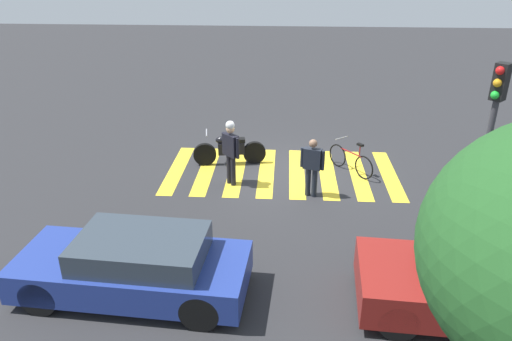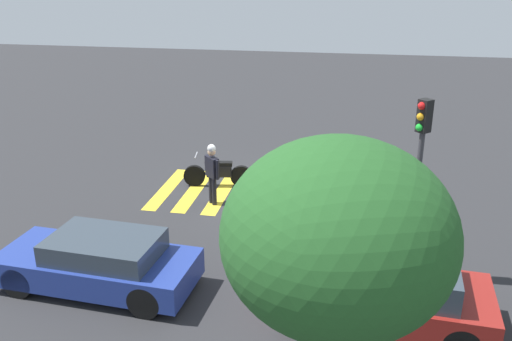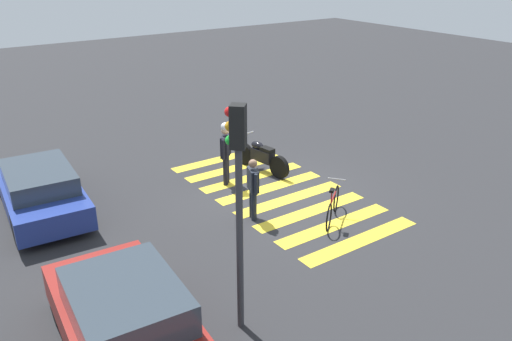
{
  "view_description": "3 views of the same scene",
  "coord_description": "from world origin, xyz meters",
  "px_view_note": "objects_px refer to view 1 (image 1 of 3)",
  "views": [
    {
      "loc": [
        -0.05,
        13.1,
        6.04
      ],
      "look_at": [
        0.66,
        1.63,
        0.78
      ],
      "focal_mm": 34.02,
      "sensor_mm": 36.0,
      "label": 1
    },
    {
      "loc": [
        -2.59,
        15.41,
        6.73
      ],
      "look_at": [
        0.09,
        0.87,
        1.15
      ],
      "focal_mm": 38.29,
      "sensor_mm": 36.0,
      "label": 2
    },
    {
      "loc": [
        -10.39,
        8.04,
        6.27
      ],
      "look_at": [
        0.17,
        0.69,
        0.8
      ],
      "focal_mm": 36.23,
      "sensor_mm": 36.0,
      "label": 3
    }
  ],
  "objects_px": {
    "officer_on_foot": "(231,148)",
    "car_blue_hatchback": "(135,266)",
    "leaning_bicycle": "(351,160)",
    "car_maroon_wagon": "(476,281)",
    "police_motorcycle": "(230,150)",
    "traffic_light_pole": "(489,133)",
    "officer_by_motorcycle": "(312,165)"
  },
  "relations": [
    {
      "from": "officer_on_foot",
      "to": "car_blue_hatchback",
      "type": "bearing_deg",
      "value": 75.14
    },
    {
      "from": "car_blue_hatchback",
      "to": "traffic_light_pole",
      "type": "xyz_separation_m",
      "value": [
        -6.72,
        -1.76,
        2.17
      ]
    },
    {
      "from": "officer_on_foot",
      "to": "car_blue_hatchback",
      "type": "distance_m",
      "value": 5.04
    },
    {
      "from": "officer_on_foot",
      "to": "traffic_light_pole",
      "type": "xyz_separation_m",
      "value": [
        -5.43,
        3.09,
        1.69
      ]
    },
    {
      "from": "officer_by_motorcycle",
      "to": "car_maroon_wagon",
      "type": "xyz_separation_m",
      "value": [
        -2.72,
        4.43,
        -0.23
      ]
    },
    {
      "from": "officer_on_foot",
      "to": "leaning_bicycle",
      "type": "bearing_deg",
      "value": -163.55
    },
    {
      "from": "officer_by_motorcycle",
      "to": "car_blue_hatchback",
      "type": "height_order",
      "value": "officer_by_motorcycle"
    },
    {
      "from": "leaning_bicycle",
      "to": "officer_by_motorcycle",
      "type": "height_order",
      "value": "officer_by_motorcycle"
    },
    {
      "from": "leaning_bicycle",
      "to": "officer_on_foot",
      "type": "bearing_deg",
      "value": 16.45
    },
    {
      "from": "car_blue_hatchback",
      "to": "car_maroon_wagon",
      "type": "bearing_deg",
      "value": 178.59
    },
    {
      "from": "leaning_bicycle",
      "to": "car_maroon_wagon",
      "type": "bearing_deg",
      "value": 103.99
    },
    {
      "from": "leaning_bicycle",
      "to": "traffic_light_pole",
      "type": "bearing_deg",
      "value": 116.16
    },
    {
      "from": "police_motorcycle",
      "to": "traffic_light_pole",
      "type": "height_order",
      "value": "traffic_light_pole"
    },
    {
      "from": "leaning_bicycle",
      "to": "officer_by_motorcycle",
      "type": "bearing_deg",
      "value": 52.34
    },
    {
      "from": "leaning_bicycle",
      "to": "officer_on_foot",
      "type": "distance_m",
      "value": 3.64
    },
    {
      "from": "officer_by_motorcycle",
      "to": "traffic_light_pole",
      "type": "height_order",
      "value": "traffic_light_pole"
    },
    {
      "from": "police_motorcycle",
      "to": "officer_by_motorcycle",
      "type": "distance_m",
      "value": 3.13
    },
    {
      "from": "officer_on_foot",
      "to": "car_maroon_wagon",
      "type": "relative_size",
      "value": 0.45
    },
    {
      "from": "officer_by_motorcycle",
      "to": "car_blue_hatchback",
      "type": "bearing_deg",
      "value": 50.79
    },
    {
      "from": "police_motorcycle",
      "to": "officer_by_motorcycle",
      "type": "relative_size",
      "value": 1.37
    },
    {
      "from": "officer_on_foot",
      "to": "officer_by_motorcycle",
      "type": "distance_m",
      "value": 2.28
    },
    {
      "from": "leaning_bicycle",
      "to": "traffic_light_pole",
      "type": "distance_m",
      "value": 5.16
    },
    {
      "from": "police_motorcycle",
      "to": "car_blue_hatchback",
      "type": "xyz_separation_m",
      "value": [
        1.09,
        6.24,
        0.15
      ]
    },
    {
      "from": "car_blue_hatchback",
      "to": "traffic_light_pole",
      "type": "bearing_deg",
      "value": -165.32
    },
    {
      "from": "traffic_light_pole",
      "to": "leaning_bicycle",
      "type": "bearing_deg",
      "value": -63.84
    },
    {
      "from": "police_motorcycle",
      "to": "officer_on_foot",
      "type": "distance_m",
      "value": 1.54
    },
    {
      "from": "leaning_bicycle",
      "to": "car_maroon_wagon",
      "type": "height_order",
      "value": "car_maroon_wagon"
    },
    {
      "from": "car_maroon_wagon",
      "to": "traffic_light_pole",
      "type": "distance_m",
      "value": 2.89
    },
    {
      "from": "leaning_bicycle",
      "to": "car_maroon_wagon",
      "type": "relative_size",
      "value": 0.35
    },
    {
      "from": "leaning_bicycle",
      "to": "traffic_light_pole",
      "type": "relative_size",
      "value": 0.35
    },
    {
      "from": "police_motorcycle",
      "to": "car_maroon_wagon",
      "type": "relative_size",
      "value": 0.54
    },
    {
      "from": "officer_by_motorcycle",
      "to": "traffic_light_pole",
      "type": "distance_m",
      "value": 4.51
    }
  ]
}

